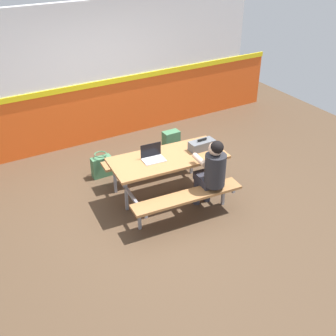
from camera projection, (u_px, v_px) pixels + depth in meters
ground_plane at (158, 202)px, 6.51m from camera, size 10.00×10.00×0.02m
accent_backdrop at (93, 78)px, 7.68m from camera, size 8.00×0.14×2.60m
picnic_table_main at (168, 167)px, 6.28m from camera, size 1.78×1.67×0.74m
student_nearer at (212, 170)px, 5.94m from camera, size 0.38×0.53×1.21m
laptop_silver at (153, 156)px, 6.12m from camera, size 0.34×0.24×0.22m
toolbox_grey at (202, 145)px, 6.37m from camera, size 0.40×0.18×0.18m
backpack_dark at (171, 142)px, 7.73m from camera, size 0.30×0.22×0.44m
tote_bag_bright at (102, 166)px, 7.04m from camera, size 0.34×0.21×0.43m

